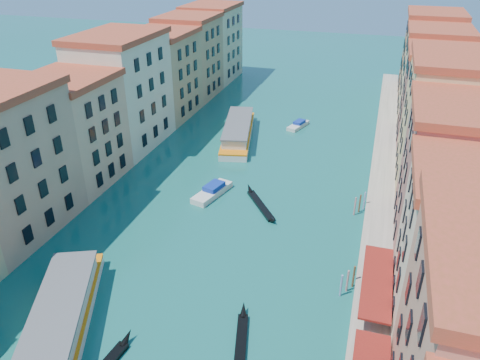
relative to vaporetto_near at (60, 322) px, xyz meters
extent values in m
cube|color=tan|center=(-17.93, 14.61, 7.97)|extent=(12.00, 17.00, 19.00)
cube|color=tan|center=(-17.93, 30.11, 6.72)|extent=(12.00, 14.00, 16.50)
cube|color=#9B4522|center=(-17.93, 30.11, 15.47)|extent=(12.80, 14.40, 1.00)
cube|color=beige|center=(-17.93, 46.11, 8.47)|extent=(12.00, 18.00, 20.00)
cube|color=#9B4522|center=(-17.93, 46.11, 18.97)|extent=(12.80, 18.40, 1.00)
cube|color=tan|center=(-17.93, 63.11, 7.22)|extent=(12.00, 16.00, 17.50)
cube|color=#9B4522|center=(-17.93, 63.11, 16.47)|extent=(12.80, 16.40, 1.00)
cube|color=tan|center=(-17.93, 78.61, 7.72)|extent=(12.00, 15.00, 18.50)
cube|color=#9B4522|center=(-17.93, 78.61, 17.47)|extent=(12.80, 15.40, 1.00)
cube|color=#CDB087|center=(-17.93, 94.61, 7.97)|extent=(12.00, 17.00, 19.00)
cube|color=#9B4522|center=(-17.93, 94.61, 17.97)|extent=(12.80, 17.40, 1.00)
cube|color=beige|center=(38.07, 14.11, 6.72)|extent=(12.00, 14.00, 16.50)
cube|color=#A5584C|center=(38.07, 29.11, 7.47)|extent=(12.00, 16.00, 18.00)
cube|color=#9B4522|center=(38.07, 29.11, 16.97)|extent=(12.80, 16.40, 1.00)
cube|color=tan|center=(38.07, 46.11, 8.47)|extent=(12.00, 18.00, 20.00)
cube|color=#9B4522|center=(38.07, 46.11, 18.97)|extent=(12.80, 18.40, 1.00)
cube|color=#9F5A4D|center=(38.07, 62.61, 7.22)|extent=(12.00, 15.00, 17.50)
cube|color=#9B4522|center=(38.07, 62.61, 16.47)|extent=(12.80, 15.40, 1.00)
cube|color=tan|center=(38.07, 78.11, 7.72)|extent=(12.00, 16.00, 18.50)
cube|color=#9B4522|center=(38.07, 78.11, 17.47)|extent=(12.80, 16.40, 1.00)
cube|color=#9B6846|center=(38.07, 94.61, 8.22)|extent=(12.00, 17.00, 19.50)
cube|color=#9B4522|center=(38.07, 94.61, 18.47)|extent=(12.80, 17.40, 1.00)
cube|color=gray|center=(30.07, 40.11, -1.03)|extent=(4.00, 140.00, 1.00)
cube|color=maroon|center=(30.27, 14.11, 1.47)|extent=(3.20, 12.60, 0.25)
cylinder|color=#58585B|center=(28.87, 9.91, -0.03)|extent=(0.12, 0.12, 3.00)
cylinder|color=#58585B|center=(28.87, 18.31, -0.03)|extent=(0.12, 0.12, 3.00)
cylinder|color=#59311E|center=(26.57, 14.11, -0.23)|extent=(0.24, 0.24, 3.20)
cylinder|color=#59311E|center=(27.17, 15.11, -0.23)|extent=(0.24, 0.24, 3.20)
cylinder|color=#59311E|center=(27.77, 16.11, -0.23)|extent=(0.24, 0.24, 3.20)
cylinder|color=#59311E|center=(26.57, 32.11, -0.23)|extent=(0.24, 0.24, 3.20)
cylinder|color=#59311E|center=(27.17, 33.11, -0.23)|extent=(0.24, 0.24, 3.20)
cylinder|color=#59311E|center=(27.77, 34.11, -0.23)|extent=(0.24, 0.24, 3.20)
cube|color=silver|center=(0.00, 0.00, -0.84)|extent=(13.76, 22.95, 1.37)
cube|color=silver|center=(0.00, 0.00, 0.64)|extent=(11.42, 18.54, 1.82)
cube|color=#58585B|center=(0.00, 0.00, 1.72)|extent=(11.96, 19.20, 0.28)
cube|color=orange|center=(0.00, 0.00, -0.22)|extent=(13.81, 22.97, 0.28)
cube|color=silver|center=(1.74, 54.93, -0.85)|extent=(9.82, 23.26, 1.36)
cube|color=silver|center=(1.74, 54.93, 0.63)|extent=(8.30, 18.70, 1.82)
cube|color=#58585B|center=(1.74, 54.93, 1.71)|extent=(8.75, 19.33, 0.28)
cube|color=orange|center=(1.74, 54.93, -0.22)|extent=(9.88, 23.27, 0.28)
cone|color=black|center=(6.97, 0.94, -0.93)|extent=(1.14, 2.10, 1.68)
cube|color=black|center=(18.07, 3.44, -1.31)|extent=(3.03, 8.68, 0.43)
cone|color=black|center=(16.96, 8.13, -0.95)|extent=(1.29, 2.08, 1.62)
cube|color=black|center=(12.97, 30.34, -1.31)|extent=(6.08, 7.79, 0.44)
cone|color=black|center=(10.08, 34.31, -0.94)|extent=(1.88, 2.12, 1.65)
cone|color=black|center=(15.86, 26.37, -1.03)|extent=(1.68, 1.84, 1.45)
cube|color=silver|center=(4.78, 31.55, -1.07)|extent=(4.51, 8.40, 0.92)
cube|color=#122E96|center=(4.93, 32.10, -0.27)|extent=(2.88, 3.85, 0.80)
cube|color=silver|center=(12.17, 64.29, -1.16)|extent=(3.92, 6.75, 0.74)
cube|color=#122E96|center=(12.31, 64.73, -0.51)|extent=(2.43, 3.14, 0.64)
camera|label=1|loc=(27.73, -28.15, 34.70)|focal=35.00mm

